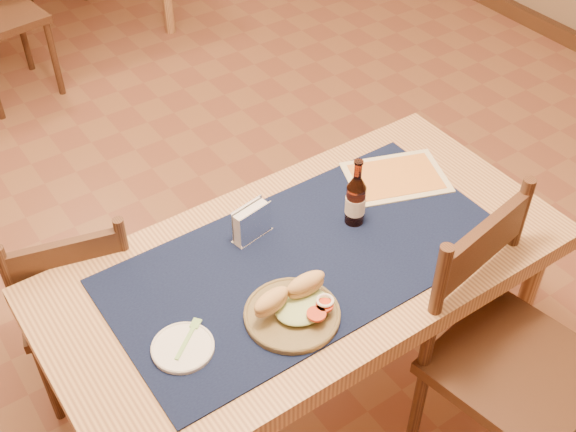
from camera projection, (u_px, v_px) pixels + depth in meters
main_table at (306, 278)px, 2.23m from camera, size 1.60×0.80×0.75m
placemat at (307, 258)px, 2.17m from camera, size 1.20×0.60×0.01m
baseboard at (197, 264)px, 3.13m from camera, size 6.00×7.00×0.10m
chair_main_far at (79, 295)px, 2.47m from camera, size 0.49×0.49×0.87m
chair_main_near at (506, 354)px, 2.20m from camera, size 0.53×0.53×1.00m
sandwich_plate at (294, 308)px, 1.99m from camera, size 0.27×0.27×0.10m
side_plate at (183, 347)px, 1.91m from camera, size 0.17×0.17×0.01m
fork at (189, 335)px, 1.94m from camera, size 0.12×0.10×0.00m
beer_bottle at (356, 200)px, 2.23m from camera, size 0.06×0.06×0.24m
napkin_holder at (252, 223)px, 2.21m from camera, size 0.14×0.07×0.12m
menu_card at (396, 177)px, 2.45m from camera, size 0.40×0.34×0.01m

